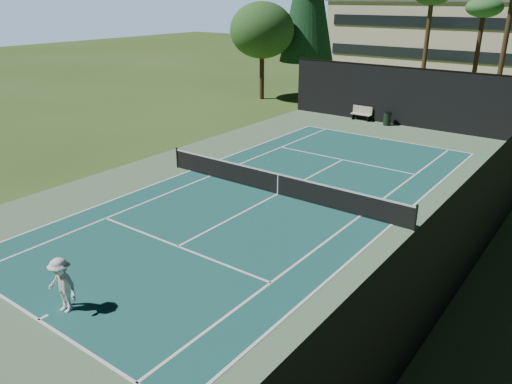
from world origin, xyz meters
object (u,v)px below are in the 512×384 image
Objects in this scene: tennis_ball_c at (302,187)px; park_bench at (362,113)px; tennis_net at (278,183)px; player at (62,285)px; tennis_ball_d at (300,155)px; tennis_ball_b at (269,161)px; trash_bin at (387,119)px.

park_bench is (-3.78, 14.37, 0.51)m from tennis_ball_c.
tennis_net is at bearing -77.96° from park_bench.
tennis_ball_c is at bearing 73.64° from tennis_net.
tennis_net is 7.58× the size of player.
tennis_net is at bearing -67.51° from tennis_ball_d.
tennis_ball_d is (-2.38, 5.74, -0.53)m from tennis_net.
tennis_ball_b is at bearing -109.97° from tennis_ball_d.
trash_bin is at bearing 80.91° from tennis_ball_b.
tennis_ball_d is (0.73, 2.01, -0.01)m from tennis_ball_b.
park_bench is 2.16m from trash_bin.
player is 1.80× the size of trash_bin.
park_bench is (-3.37, 15.78, -0.01)m from tennis_net.
player reaches higher than tennis_ball_c.
player is at bearing -88.91° from tennis_net.
tennis_ball_c is 0.07× the size of trash_bin.
tennis_ball_b is 12.06m from park_bench.
tennis_net is at bearing -85.40° from trash_bin.
tennis_net is at bearing 86.24° from player.
trash_bin is (2.13, -0.38, -0.07)m from park_bench.
tennis_ball_c is 1.09× the size of tennis_ball_d.
trash_bin is at bearing 88.27° from player.
tennis_ball_c is (3.52, -2.32, -0.01)m from tennis_ball_b.
trash_bin is at bearing 94.60° from tennis_net.
tennis_ball_b is at bearing 146.65° from tennis_ball_c.
tennis_ball_b reaches higher than tennis_ball_c.
trash_bin is at bearing 83.28° from tennis_ball_d.
tennis_ball_b is 1.28× the size of tennis_ball_d.
player is at bearing -77.43° from tennis_ball_b.
tennis_ball_c is (0.20, 12.56, -0.82)m from player.
player reaches higher than tennis_net.
tennis_ball_d is 0.04× the size of park_bench.
tennis_net is 171.98× the size of tennis_ball_b.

